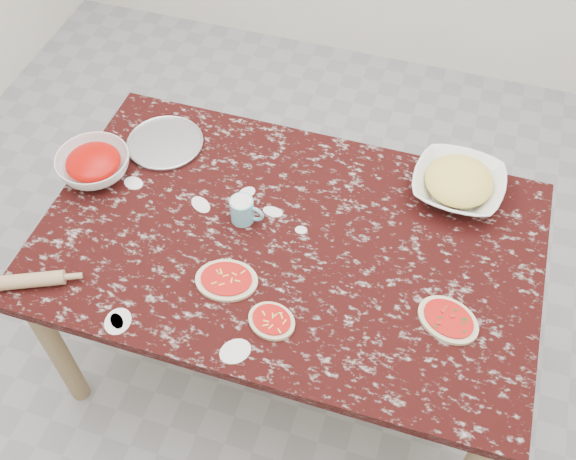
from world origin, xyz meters
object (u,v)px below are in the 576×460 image
at_px(worktable, 288,255).
at_px(pizza_tray, 165,143).
at_px(cheese_bowl, 458,185).
at_px(rolling_pin, 26,281).
at_px(sauce_bowl, 94,165).
at_px(flour_mug, 243,210).

distance_m(worktable, pizza_tray, 0.62).
bearing_deg(cheese_bowl, rolling_pin, -147.21).
bearing_deg(rolling_pin, sauce_bowl, 92.45).
bearing_deg(rolling_pin, flour_mug, 39.25).
bearing_deg(worktable, pizza_tray, 153.21).
bearing_deg(flour_mug, pizza_tray, 148.10).
xyz_separation_m(sauce_bowl, flour_mug, (0.56, -0.04, 0.01)).
distance_m(pizza_tray, rolling_pin, 0.70).
xyz_separation_m(pizza_tray, sauce_bowl, (-0.17, -0.20, 0.03)).
distance_m(sauce_bowl, rolling_pin, 0.48).
distance_m(worktable, flour_mug, 0.21).
xyz_separation_m(worktable, rolling_pin, (-0.70, -0.40, 0.11)).
xyz_separation_m(worktable, flour_mug, (-0.16, 0.04, 0.13)).
xyz_separation_m(cheese_bowl, flour_mug, (-0.65, -0.32, 0.01)).
bearing_deg(flour_mug, rolling_pin, -140.75).
bearing_deg(worktable, cheese_bowl, 36.79).
xyz_separation_m(worktable, cheese_bowl, (0.48, 0.36, 0.12)).
height_order(worktable, sauce_bowl, sauce_bowl).
relative_size(worktable, cheese_bowl, 5.28).
height_order(worktable, pizza_tray, pizza_tray).
relative_size(sauce_bowl, cheese_bowl, 0.83).
height_order(pizza_tray, cheese_bowl, cheese_bowl).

